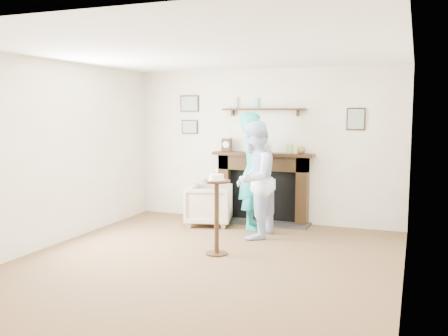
{
  "coord_description": "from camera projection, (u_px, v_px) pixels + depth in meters",
  "views": [
    {
      "loc": [
        2.32,
        -5.37,
        1.81
      ],
      "look_at": [
        -0.1,
        0.9,
        1.05
      ],
      "focal_mm": 40.0,
      "sensor_mm": 36.0,
      "label": 1
    }
  ],
  "objects": [
    {
      "name": "armchair",
      "position": [
        209.0,
        225.0,
        8.04
      ],
      "size": [
        0.87,
        0.85,
        0.65
      ],
      "primitive_type": "imported",
      "rotation": [
        0.0,
        0.0,
        1.83
      ],
      "color": "#C4A992",
      "rests_on": "ground"
    },
    {
      "name": "room_shell",
      "position": [
        225.0,
        126.0,
        6.47
      ],
      "size": [
        4.54,
        5.02,
        2.52
      ],
      "color": "beige",
      "rests_on": "ground"
    },
    {
      "name": "woman",
      "position": [
        253.0,
        228.0,
        7.78
      ],
      "size": [
        0.58,
        0.74,
        1.8
      ],
      "primitive_type": "imported",
      "rotation": [
        0.0,
        0.0,
        1.81
      ],
      "color": "teal",
      "rests_on": "ground"
    },
    {
      "name": "ground",
      "position": [
        205.0,
        263.0,
        6.02
      ],
      "size": [
        5.0,
        5.0,
        0.0
      ],
      "primitive_type": "plane",
      "color": "brown",
      "rests_on": "ground"
    },
    {
      "name": "man",
      "position": [
        253.0,
        237.0,
        7.23
      ],
      "size": [
        0.69,
        0.86,
        1.68
      ],
      "primitive_type": "imported",
      "rotation": [
        0.0,
        0.0,
        -1.64
      ],
      "color": "silver",
      "rests_on": "ground"
    },
    {
      "name": "pedestal_table",
      "position": [
        217.0,
        202.0,
        6.29
      ],
      "size": [
        0.34,
        0.34,
        1.1
      ],
      "color": "black",
      "rests_on": "ground"
    }
  ]
}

